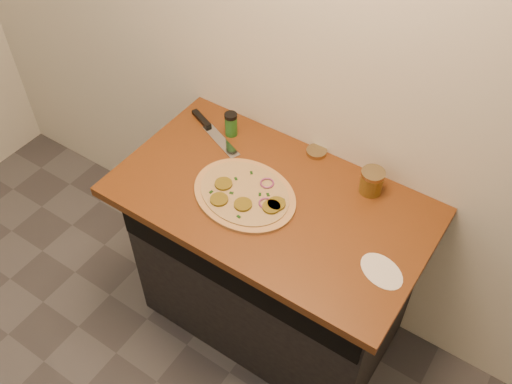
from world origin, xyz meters
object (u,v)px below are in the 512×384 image
Objects in this scene: salsa_jar at (372,181)px; spice_shaker at (231,124)px; chefs_knife at (210,129)px; pizza at (245,194)px.

salsa_jar is 0.62m from spice_shaker.
salsa_jar reaches higher than chefs_knife.
spice_shaker is (-0.62, -0.03, 0.00)m from salsa_jar.
chefs_knife is 0.72m from salsa_jar.
pizza reaches higher than chefs_knife.
chefs_knife is at bearing -175.28° from salsa_jar.
spice_shaker is (0.09, 0.03, 0.05)m from chefs_knife.
spice_shaker reaches higher than chefs_knife.
pizza is 0.41m from chefs_knife.
chefs_knife is at bearing 145.60° from pizza.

